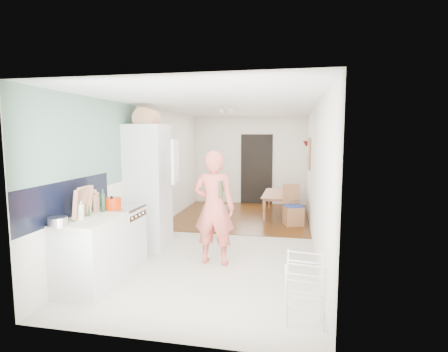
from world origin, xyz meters
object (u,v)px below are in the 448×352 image
(person, at_px, (214,197))
(drying_rack, at_px, (305,291))
(dining_table, at_px, (283,206))
(dining_chair, at_px, (293,205))
(stool, at_px, (217,222))

(person, bearing_deg, drying_rack, 132.70)
(dining_table, relative_size, drying_rack, 1.79)
(person, distance_m, dining_chair, 2.89)
(dining_chair, xyz_separation_m, stool, (-1.55, -0.75, -0.26))
(person, height_order, dining_table, person)
(dining_table, bearing_deg, drying_rack, -174.91)
(stool, height_order, drying_rack, drying_rack)
(dining_table, xyz_separation_m, dining_chair, (0.25, -0.93, 0.21))
(stool, distance_m, drying_rack, 3.76)
(dining_table, distance_m, drying_rack, 5.06)
(dining_chair, bearing_deg, dining_table, 87.18)
(dining_table, distance_m, dining_chair, 0.99)
(drying_rack, bearing_deg, person, 137.81)
(dining_chair, distance_m, drying_rack, 4.12)
(person, relative_size, drying_rack, 2.76)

